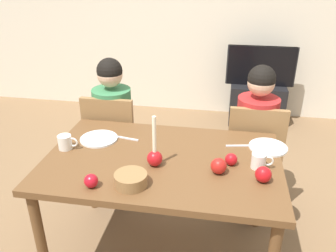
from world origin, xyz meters
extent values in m
plane|color=brown|center=(0.00, 0.00, 0.00)|extent=(7.68, 7.68, 0.00)
cube|color=beige|center=(0.00, 2.60, 1.30)|extent=(6.40, 0.10, 2.60)
cube|color=brown|center=(0.00, 0.00, 0.73)|extent=(1.40, 0.90, 0.04)
cylinder|color=brown|center=(-0.64, -0.39, 0.35)|extent=(0.06, 0.06, 0.71)
cylinder|color=brown|center=(-0.64, 0.39, 0.35)|extent=(0.06, 0.06, 0.71)
cylinder|color=brown|center=(0.64, 0.39, 0.35)|extent=(0.06, 0.06, 0.71)
cube|color=olive|center=(-0.52, 0.69, 0.43)|extent=(0.40, 0.40, 0.04)
cube|color=olive|center=(-0.52, 0.51, 0.68)|extent=(0.40, 0.04, 0.45)
cylinder|color=olive|center=(-0.35, 0.86, 0.21)|extent=(0.04, 0.04, 0.41)
cylinder|color=olive|center=(-0.69, 0.86, 0.21)|extent=(0.04, 0.04, 0.41)
cylinder|color=olive|center=(-0.35, 0.52, 0.21)|extent=(0.04, 0.04, 0.41)
cylinder|color=olive|center=(-0.69, 0.52, 0.21)|extent=(0.04, 0.04, 0.41)
cube|color=olive|center=(0.59, 0.69, 0.43)|extent=(0.40, 0.40, 0.04)
cube|color=olive|center=(0.59, 0.51, 0.68)|extent=(0.40, 0.04, 0.45)
cylinder|color=olive|center=(0.76, 0.86, 0.21)|extent=(0.04, 0.04, 0.41)
cylinder|color=olive|center=(0.42, 0.86, 0.21)|extent=(0.04, 0.04, 0.41)
cylinder|color=olive|center=(0.76, 0.52, 0.21)|extent=(0.04, 0.04, 0.41)
cylinder|color=olive|center=(0.42, 0.52, 0.21)|extent=(0.04, 0.04, 0.41)
cube|color=#33384C|center=(-0.52, 0.64, 0.23)|extent=(0.28, 0.28, 0.45)
cylinder|color=#387A4C|center=(-0.52, 0.64, 0.69)|extent=(0.30, 0.30, 0.48)
sphere|color=tan|center=(-0.52, 0.64, 1.04)|extent=(0.19, 0.19, 0.19)
sphere|color=black|center=(-0.52, 0.64, 1.07)|extent=(0.19, 0.19, 0.19)
cube|color=#33384C|center=(0.59, 0.64, 0.23)|extent=(0.28, 0.28, 0.45)
cylinder|color=#AD2323|center=(0.59, 0.64, 0.69)|extent=(0.30, 0.30, 0.48)
sphere|color=tan|center=(0.59, 0.64, 1.04)|extent=(0.19, 0.19, 0.19)
sphere|color=black|center=(0.59, 0.64, 1.07)|extent=(0.19, 0.19, 0.19)
cube|color=black|center=(0.73, 2.30, 0.24)|extent=(0.64, 0.40, 0.48)
cube|color=black|center=(0.73, 2.30, 0.71)|extent=(0.79, 0.04, 0.46)
cube|color=black|center=(0.73, 2.30, 0.71)|extent=(0.76, 0.05, 0.46)
sphere|color=red|center=(-0.03, -0.08, 0.80)|extent=(0.09, 0.09, 0.09)
cylinder|color=#EFE5C6|center=(-0.03, -0.08, 0.95)|extent=(0.02, 0.02, 0.22)
cylinder|color=silver|center=(-0.46, 0.17, 0.76)|extent=(0.25, 0.25, 0.01)
cylinder|color=silver|center=(0.63, 0.24, 0.76)|extent=(0.24, 0.24, 0.01)
cylinder|color=silver|center=(-0.62, 0.01, 0.80)|extent=(0.08, 0.08, 0.09)
torus|color=silver|center=(-0.57, 0.01, 0.80)|extent=(0.06, 0.01, 0.06)
cylinder|color=silver|center=(0.56, -0.01, 0.79)|extent=(0.08, 0.08, 0.09)
torus|color=silver|center=(0.61, -0.01, 0.80)|extent=(0.06, 0.01, 0.06)
cube|color=silver|center=(-0.29, 0.21, 0.75)|extent=(0.18, 0.05, 0.01)
cube|color=silver|center=(0.46, 0.23, 0.75)|extent=(0.18, 0.05, 0.01)
cylinder|color=olive|center=(-0.11, -0.29, 0.78)|extent=(0.17, 0.17, 0.07)
sphere|color=red|center=(0.57, -0.14, 0.79)|extent=(0.09, 0.09, 0.09)
sphere|color=red|center=(-0.31, -0.34, 0.79)|extent=(0.07, 0.07, 0.07)
sphere|color=#B41218|center=(0.40, 0.00, 0.79)|extent=(0.07, 0.07, 0.07)
sphere|color=#AF1C17|center=(0.34, -0.10, 0.79)|extent=(0.09, 0.09, 0.09)
camera|label=1|loc=(0.34, -1.74, 1.82)|focal=36.95mm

